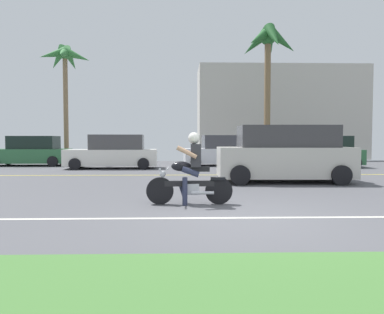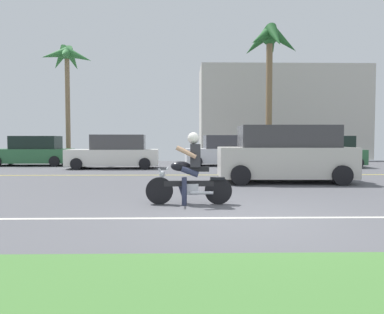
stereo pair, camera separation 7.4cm
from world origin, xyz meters
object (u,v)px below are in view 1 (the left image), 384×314
parked_car_1 (113,153)px  palm_tree_1 (268,49)px  motorcyclist (190,174)px  palm_tree_0 (65,63)px  parked_car_0 (31,152)px  parked_car_2 (220,152)px  parked_car_3 (323,153)px  suv_nearby (285,155)px

parked_car_1 → palm_tree_1: (8.39, 2.86, 5.85)m
parked_car_1 → palm_tree_1: size_ratio=0.57×
motorcyclist → palm_tree_0: (-7.32, 14.54, 5.42)m
motorcyclist → parked_car_0: 15.00m
parked_car_1 → parked_car_2: 5.88m
motorcyclist → parked_car_0: parked_car_0 is taller
parked_car_2 → palm_tree_1: 6.57m
palm_tree_1 → parked_car_2: bearing=-161.4°
parked_car_3 → palm_tree_0: 15.95m
motorcyclist → parked_car_2: 12.28m
suv_nearby → palm_tree_1: bearing=80.6°
parked_car_3 → palm_tree_1: 6.74m
motorcyclist → suv_nearby: bearing=51.9°
motorcyclist → palm_tree_1: 15.14m
parked_car_3 → suv_nearby: bearing=-120.7°
parked_car_0 → motorcyclist: bearing=-55.3°
parked_car_1 → suv_nearby: bearing=-41.0°
parked_car_3 → palm_tree_1: palm_tree_1 is taller
parked_car_0 → parked_car_3: (15.80, -1.44, -0.00)m
suv_nearby → parked_car_1: (-6.91, 6.00, -0.15)m
parked_car_3 → palm_tree_1: size_ratio=0.49×
parked_car_3 → palm_tree_0: size_ratio=0.54×
parked_car_1 → palm_tree_0: palm_tree_0 is taller
parked_car_1 → parked_car_3: (10.87, 0.67, -0.02)m
motorcyclist → parked_car_3: bearing=56.3°
parked_car_0 → parked_car_3: 15.87m
parked_car_0 → parked_car_1: (4.94, -2.11, 0.02)m
parked_car_2 → palm_tree_1: size_ratio=0.49×
motorcyclist → parked_car_2: (1.95, 12.12, 0.10)m
suv_nearby → parked_car_2: suv_nearby is taller
suv_nearby → palm_tree_0: 15.69m
motorcyclist → palm_tree_0: size_ratio=0.26×
parked_car_0 → parked_car_1: 5.37m
parked_car_0 → parked_car_3: bearing=-5.2°
parked_car_0 → palm_tree_1: palm_tree_1 is taller
motorcyclist → parked_car_0: bearing=124.7°
motorcyclist → parked_car_1: parked_car_1 is taller
palm_tree_1 → suv_nearby: bearing=-99.4°
motorcyclist → suv_nearby: size_ratio=0.41×
parked_car_1 → palm_tree_1: bearing=18.8°
suv_nearby → palm_tree_1: (1.47, 8.86, 5.70)m
suv_nearby → palm_tree_0: size_ratio=0.64×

